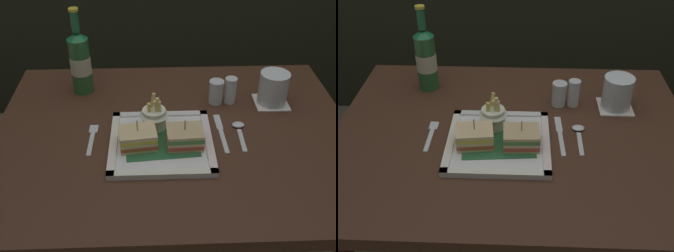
{
  "view_description": "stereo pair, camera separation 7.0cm",
  "coord_description": "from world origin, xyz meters",
  "views": [
    {
      "loc": [
        -0.05,
        -0.91,
        1.41
      ],
      "look_at": [
        -0.02,
        -0.03,
        0.78
      ],
      "focal_mm": 43.62,
      "sensor_mm": 36.0,
      "label": 1
    },
    {
      "loc": [
        0.02,
        -0.91,
        1.41
      ],
      "look_at": [
        -0.02,
        -0.03,
        0.78
      ],
      "focal_mm": 43.62,
      "sensor_mm": 36.0,
      "label": 2
    }
  ],
  "objects": [
    {
      "name": "drink_coaster",
      "position": [
        0.3,
        0.14,
        0.74
      ],
      "size": [
        0.1,
        0.1,
        0.0
      ],
      "primitive_type": "cube",
      "color": "silver",
      "rests_on": "dining_table"
    },
    {
      "name": "square_plate",
      "position": [
        -0.04,
        -0.06,
        0.74
      ],
      "size": [
        0.27,
        0.27,
        0.02
      ],
      "color": "white",
      "rests_on": "dining_table"
    },
    {
      "name": "sandwich_half_left",
      "position": [
        -0.1,
        -0.07,
        0.77
      ],
      "size": [
        0.1,
        0.08,
        0.08
      ],
      "color": "#E3C380",
      "rests_on": "square_plate"
    },
    {
      "name": "water_glass",
      "position": [
        0.3,
        0.14,
        0.78
      ],
      "size": [
        0.09,
        0.09,
        0.1
      ],
      "color": "silver",
      "rests_on": "dining_table"
    },
    {
      "name": "knife",
      "position": [
        0.13,
        -0.0,
        0.74
      ],
      "size": [
        0.02,
        0.18,
        0.0
      ],
      "color": "silver",
      "rests_on": "dining_table"
    },
    {
      "name": "salt_shaker",
      "position": [
        0.13,
        0.15,
        0.77
      ],
      "size": [
        0.04,
        0.04,
        0.07
      ],
      "color": "silver",
      "rests_on": "dining_table"
    },
    {
      "name": "pepper_shaker",
      "position": [
        0.18,
        0.15,
        0.77
      ],
      "size": [
        0.04,
        0.04,
        0.08
      ],
      "color": "silver",
      "rests_on": "dining_table"
    },
    {
      "name": "dining_table",
      "position": [
        0.0,
        0.0,
        0.58
      ],
      "size": [
        1.0,
        0.77,
        0.74
      ],
      "color": "#422619",
      "rests_on": "ground_plane"
    },
    {
      "name": "sandwich_half_right",
      "position": [
        0.02,
        -0.07,
        0.77
      ],
      "size": [
        0.1,
        0.08,
        0.08
      ],
      "color": "tan",
      "rests_on": "square_plate"
    },
    {
      "name": "fries_cup",
      "position": [
        -0.06,
        0.01,
        0.79
      ],
      "size": [
        0.08,
        0.08,
        0.1
      ],
      "color": "white",
      "rests_on": "square_plate"
    },
    {
      "name": "fork",
      "position": [
        -0.23,
        -0.02,
        0.74
      ],
      "size": [
        0.02,
        0.13,
        0.0
      ],
      "color": "silver",
      "rests_on": "dining_table"
    },
    {
      "name": "spoon",
      "position": [
        0.18,
        0.0,
        0.74
      ],
      "size": [
        0.04,
        0.13,
        0.01
      ],
      "color": "silver",
      "rests_on": "dining_table"
    },
    {
      "name": "beer_bottle",
      "position": [
        -0.28,
        0.23,
        0.84
      ],
      "size": [
        0.06,
        0.06,
        0.27
      ],
      "color": "#2C6431",
      "rests_on": "dining_table"
    }
  ]
}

